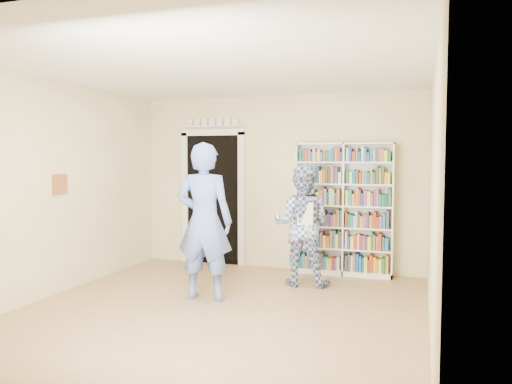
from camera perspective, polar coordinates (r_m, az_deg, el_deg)
floor at (r=5.73m, az=-4.62°, el=-13.70°), size 5.00×5.00×0.00m
ceiling at (r=5.55m, az=-4.77°, el=13.94°), size 5.00×5.00×0.00m
wall_back at (r=7.83m, az=2.52°, el=1.09°), size 4.50×0.00×4.50m
wall_left at (r=6.69m, az=-22.71°, el=0.32°), size 0.00×5.00×5.00m
wall_right at (r=5.04m, az=19.56°, el=-0.66°), size 0.00×5.00×5.00m
bookshelf at (r=7.48m, az=10.04°, el=-1.88°), size 1.42×0.27×1.95m
doorway at (r=8.19m, az=-4.94°, el=0.01°), size 1.10×0.08×2.43m
wall_art at (r=6.82m, az=-21.49°, el=0.84°), size 0.03×0.25×0.25m
man_blue at (r=6.12m, az=-5.92°, el=-3.37°), size 0.74×0.52×1.92m
man_plaid at (r=6.83m, az=5.26°, el=-3.75°), size 0.83×0.66×1.65m
paper_sheet at (r=6.57m, az=5.64°, el=-2.50°), size 0.21×0.04×0.30m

